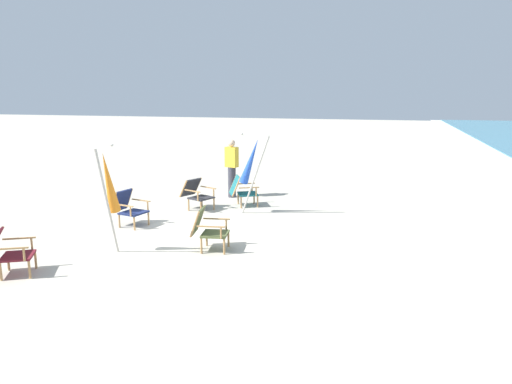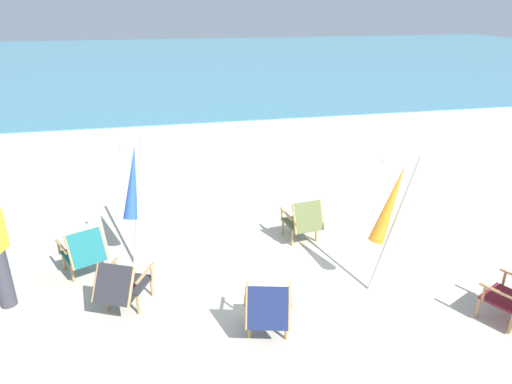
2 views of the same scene
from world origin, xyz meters
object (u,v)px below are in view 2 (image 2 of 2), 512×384
(beach_chair_mid_center, at_px, (84,251))
(beach_chair_back_left, at_px, (122,284))
(beach_chair_back_right, at_px, (268,308))
(beach_chair_far_center, at_px, (304,220))
(umbrella_furled_orange, at_px, (390,206))
(umbrella_furled_blue, at_px, (133,184))

(beach_chair_mid_center, height_order, beach_chair_back_left, beach_chair_mid_center)
(beach_chair_back_right, distance_m, beach_chair_back_left, 2.04)
(beach_chair_back_right, bearing_deg, beach_chair_back_left, 152.36)
(beach_chair_far_center, bearing_deg, umbrella_furled_orange, -66.58)
(umbrella_furled_orange, bearing_deg, beach_chair_back_right, -160.55)
(beach_chair_back_right, bearing_deg, umbrella_furled_orange, 19.45)
(beach_chair_back_left, height_order, umbrella_furled_blue, umbrella_furled_blue)
(beach_chair_mid_center, distance_m, umbrella_furled_blue, 1.26)
(beach_chair_back_left, xyz_separation_m, umbrella_furled_orange, (3.71, -0.28, 0.92))
(beach_chair_back_left, bearing_deg, beach_chair_far_center, 23.88)
(beach_chair_back_right, xyz_separation_m, beach_chair_back_left, (-1.81, 0.95, -0.01))
(beach_chair_back_right, relative_size, beach_chair_back_left, 0.88)
(beach_chair_back_left, relative_size, umbrella_furled_orange, 0.46)
(beach_chair_mid_center, xyz_separation_m, umbrella_furled_blue, (0.80, 0.45, 0.87))
(umbrella_furled_orange, bearing_deg, beach_chair_far_center, 113.42)
(beach_chair_far_center, relative_size, umbrella_furled_orange, 0.40)
(umbrella_furled_blue, bearing_deg, beach_chair_back_left, -97.41)
(beach_chair_back_right, bearing_deg, beach_chair_mid_center, 140.71)
(beach_chair_far_center, relative_size, beach_chair_back_left, 0.87)
(beach_chair_back_left, distance_m, umbrella_furled_blue, 1.73)
(beach_chair_mid_center, distance_m, beach_chair_back_left, 1.20)
(beach_chair_mid_center, distance_m, beach_chair_far_center, 3.63)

